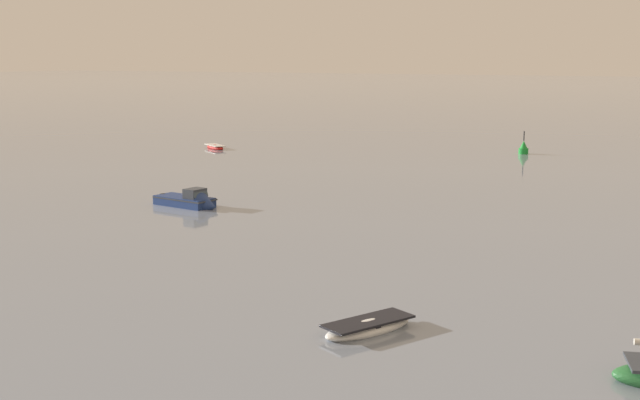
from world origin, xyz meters
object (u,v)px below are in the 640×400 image
Objects in this scene: rowboat_moored_6 at (368,327)px; channel_buoy at (523,149)px; motorboat_moored_1 at (193,203)px; rowboat_moored_5 at (215,147)px.

channel_buoy reaches higher than rowboat_moored_6.
channel_buoy reaches higher than motorboat_moored_1.
rowboat_moored_5 is at bearing -158.29° from channel_buoy.
channel_buoy is at bearing 81.78° from motorboat_moored_1.
rowboat_moored_5 is 32.30m from motorboat_moored_1.
motorboat_moored_1 is at bearing -22.73° from rowboat_moored_5.
motorboat_moored_1 reaches higher than rowboat_moored_6.
motorboat_moored_1 is 1.27× the size of rowboat_moored_6.
motorboat_moored_1 is at bearing -103.54° from channel_buoy.
rowboat_moored_6 is 1.59× the size of channel_buoy.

